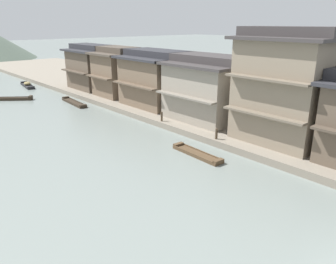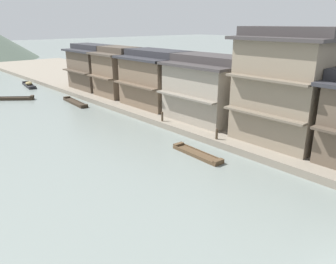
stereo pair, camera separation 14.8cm
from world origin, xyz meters
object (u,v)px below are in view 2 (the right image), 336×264
at_px(boat_moored_nearest, 197,154).
at_px(boat_moored_far, 29,85).
at_px(house_waterfront_second, 284,87).
at_px(boat_midriver_drifting, 15,98).
at_px(house_waterfront_narrow, 158,78).
at_px(mooring_post_dock_mid, 217,134).
at_px(boat_moored_second, 75,102).
at_px(house_waterfront_far, 119,72).
at_px(house_waterfront_end, 93,67).
at_px(house_waterfront_tall, 209,88).
at_px(mooring_post_dock_far, 162,117).

height_order(boat_moored_nearest, boat_moored_far, boat_moored_far).
height_order(boat_moored_nearest, house_waterfront_second, house_waterfront_second).
height_order(boat_midriver_drifting, house_waterfront_narrow, house_waterfront_narrow).
bearing_deg(house_waterfront_second, mooring_post_dock_mid, 135.31).
relative_size(boat_moored_far, house_waterfront_second, 0.66).
distance_m(boat_moored_second, boat_midriver_drifting, 8.71).
bearing_deg(boat_moored_nearest, house_waterfront_far, 72.19).
height_order(house_waterfront_end, mooring_post_dock_mid, house_waterfront_end).
relative_size(boat_moored_far, house_waterfront_tall, 0.72).
height_order(boat_midriver_drifting, house_waterfront_tall, house_waterfront_tall).
height_order(boat_moored_far, boat_midriver_drifting, boat_moored_far).
xyz_separation_m(house_waterfront_second, mooring_post_dock_mid, (-3.50, 3.47, -3.87)).
bearing_deg(house_waterfront_second, house_waterfront_narrow, 87.68).
height_order(house_waterfront_second, house_waterfront_narrow, house_waterfront_second).
relative_size(boat_moored_second, mooring_post_dock_mid, 6.84).
height_order(house_waterfront_narrow, mooring_post_dock_mid, house_waterfront_narrow).
height_order(house_waterfront_second, mooring_post_dock_far, house_waterfront_second).
height_order(boat_midriver_drifting, mooring_post_dock_far, mooring_post_dock_far).
bearing_deg(boat_moored_second, house_waterfront_tall, -69.75).
distance_m(boat_moored_nearest, boat_moored_second, 21.71).
height_order(boat_moored_far, house_waterfront_tall, house_waterfront_tall).
xyz_separation_m(house_waterfront_tall, house_waterfront_far, (-0.38, 15.07, 0.02)).
xyz_separation_m(house_waterfront_second, mooring_post_dock_far, (-3.50, 10.28, -3.84)).
bearing_deg(mooring_post_dock_far, boat_moored_second, 97.72).
xyz_separation_m(boat_midriver_drifting, house_waterfront_narrow, (11.07, -15.97, 3.38)).
bearing_deg(boat_moored_second, house_waterfront_narrow, -55.27).
relative_size(boat_midriver_drifting, house_waterfront_end, 0.57).
relative_size(house_waterfront_narrow, mooring_post_dock_mid, 9.27).
xyz_separation_m(boat_midriver_drifting, mooring_post_dock_far, (6.92, -21.59, 0.84)).
bearing_deg(house_waterfront_tall, house_waterfront_end, 91.36).
xyz_separation_m(boat_midriver_drifting, house_waterfront_tall, (11.08, -23.73, 3.38)).
bearing_deg(house_waterfront_end, mooring_post_dock_far, -100.62).
xyz_separation_m(boat_moored_second, boat_midriver_drifting, (-4.96, 7.16, 0.05)).
bearing_deg(mooring_post_dock_mid, boat_midriver_drifting, 103.70).
bearing_deg(mooring_post_dock_mid, boat_moored_nearest, -170.51).
distance_m(boat_midriver_drifting, house_waterfront_end, 11.30).
relative_size(boat_moored_nearest, mooring_post_dock_mid, 5.45).
bearing_deg(house_waterfront_far, house_waterfront_end, 91.15).
bearing_deg(mooring_post_dock_far, house_waterfront_tall, -27.31).
distance_m(boat_moored_far, house_waterfront_end, 12.39).
xyz_separation_m(house_waterfront_narrow, mooring_post_dock_mid, (-4.15, -12.43, -2.56)).
bearing_deg(boat_moored_far, boat_midriver_drifting, -119.98).
xyz_separation_m(boat_midriver_drifting, house_waterfront_end, (10.57, -2.15, 3.38)).
xyz_separation_m(boat_moored_nearest, boat_midriver_drifting, (-4.22, 28.85, 0.06)).
xyz_separation_m(house_waterfront_second, house_waterfront_far, (0.27, 23.20, -1.29)).
height_order(house_waterfront_tall, mooring_post_dock_mid, house_waterfront_tall).
height_order(boat_moored_nearest, boat_midriver_drifting, boat_midriver_drifting).
bearing_deg(boat_midriver_drifting, house_waterfront_far, -39.01).
xyz_separation_m(boat_midriver_drifting, mooring_post_dock_mid, (6.92, -28.40, 0.81)).
xyz_separation_m(house_waterfront_far, mooring_post_dock_far, (-3.78, -12.92, -2.55)).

